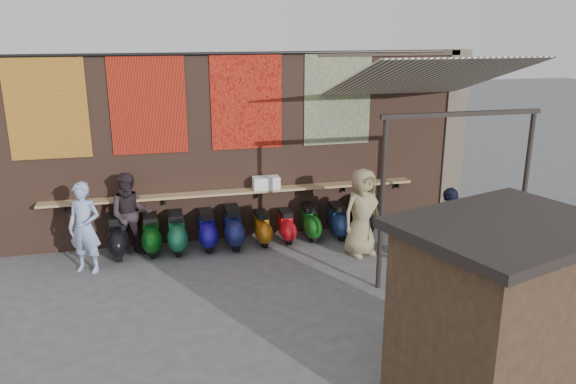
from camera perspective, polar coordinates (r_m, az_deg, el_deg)
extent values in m
plane|color=#474749|center=(10.33, -3.17, -9.44)|extent=(70.00, 70.00, 0.00)
cube|color=brown|center=(12.22, -5.69, 4.55)|extent=(10.00, 0.40, 4.00)
cube|color=#4C4238|center=(13.92, 16.10, 5.46)|extent=(0.50, 0.50, 4.00)
cube|color=#9E7A51|center=(12.08, -5.32, 0.02)|extent=(8.00, 0.32, 0.05)
cube|color=white|center=(12.12, -2.23, 0.93)|extent=(0.57, 0.28, 0.27)
cube|color=maroon|center=(11.87, -23.29, 7.85)|extent=(1.50, 0.02, 2.00)
cube|color=red|center=(11.72, -14.02, 8.60)|extent=(1.50, 0.02, 2.00)
cube|color=#AD2B15|center=(11.88, -4.23, 9.15)|extent=(1.50, 0.02, 2.00)
cube|color=navy|center=(12.37, 5.07, 9.42)|extent=(1.50, 0.02, 2.00)
cylinder|color=black|center=(11.74, -5.81, 13.82)|extent=(9.50, 0.06, 0.06)
imported|color=#8C9DCC|center=(11.23, -19.96, -3.42)|extent=(0.76, 0.65, 1.75)
imported|color=#2A2025|center=(11.73, -15.71, -2.25)|extent=(0.86, 0.68, 1.73)
imported|color=black|center=(10.76, 16.01, -3.99)|extent=(1.10, 0.78, 1.73)
imported|color=#595A5F|center=(10.63, 19.25, -4.91)|extent=(1.18, 1.12, 1.60)
imported|color=#8C7E59|center=(11.41, 7.53, -2.06)|extent=(1.02, 0.81, 1.81)
cube|color=black|center=(7.24, 20.47, -12.38)|extent=(2.50, 2.16, 2.30)
cube|color=black|center=(6.76, 21.49, -3.34)|extent=(2.82, 2.47, 0.12)
cube|color=gold|center=(7.48, 15.92, -6.57)|extent=(1.15, 0.41, 0.50)
cube|color=#473321|center=(7.84, 15.44, -12.15)|extent=(1.71, 0.63, 0.06)
cube|color=beige|center=(11.33, 13.64, 11.18)|extent=(3.20, 3.28, 0.97)
cube|color=#33261C|center=(12.74, 10.43, 13.71)|extent=(3.30, 0.08, 0.12)
cube|color=black|center=(10.08, 17.34, 7.58)|extent=(3.00, 0.08, 0.08)
cylinder|color=black|center=(9.79, 9.52, -1.35)|extent=(0.09, 0.09, 3.10)
cylinder|color=black|center=(11.17, 22.85, -0.21)|extent=(0.09, 0.09, 3.10)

